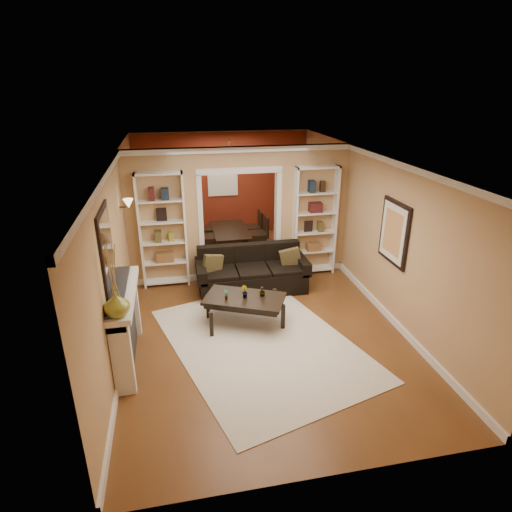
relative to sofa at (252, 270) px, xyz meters
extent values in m
plane|color=brown|center=(-0.11, -0.45, -0.42)|extent=(8.00, 8.00, 0.00)
plane|color=white|center=(-0.11, -0.45, 2.28)|extent=(8.00, 8.00, 0.00)
plane|color=tan|center=(-0.11, 3.55, 0.93)|extent=(8.00, 0.00, 8.00)
plane|color=tan|center=(-0.11, -4.45, 0.93)|extent=(8.00, 0.00, 8.00)
plane|color=tan|center=(-2.36, -0.45, 0.93)|extent=(0.00, 8.00, 8.00)
plane|color=tan|center=(2.14, -0.45, 0.93)|extent=(0.00, 8.00, 8.00)
cube|color=tan|center=(-0.11, 0.75, 0.93)|extent=(4.50, 0.15, 2.70)
cube|color=maroon|center=(-0.11, 3.52, 0.90)|extent=(4.44, 0.04, 2.64)
cube|color=#8CA5CC|center=(-0.11, 3.48, 1.13)|extent=(0.78, 0.03, 0.98)
cube|color=beige|center=(-0.22, -1.90, -0.42)|extent=(3.47, 4.16, 0.01)
cube|color=black|center=(0.00, 0.00, 0.00)|extent=(2.17, 0.94, 0.85)
cube|color=brown|center=(-0.77, -0.02, 0.18)|extent=(0.40, 0.24, 0.38)
cube|color=brown|center=(0.77, -0.02, 0.19)|extent=(0.40, 0.14, 0.39)
cube|color=black|center=(-0.37, -1.24, -0.18)|extent=(1.49, 1.19, 0.50)
imported|color=#336626|center=(-0.67, -1.24, 0.17)|extent=(0.11, 0.12, 0.18)
imported|color=#336626|center=(-0.37, -1.24, 0.18)|extent=(0.15, 0.15, 0.21)
imported|color=#336626|center=(-0.06, -1.24, 0.16)|extent=(0.14, 0.14, 0.18)
cube|color=white|center=(-1.66, 0.58, 0.73)|extent=(0.90, 0.30, 2.30)
cube|color=white|center=(1.44, 0.58, 0.73)|extent=(0.90, 0.30, 2.30)
cube|color=white|center=(-2.20, -1.95, 0.16)|extent=(0.32, 1.70, 1.16)
imported|color=olive|center=(-2.20, -2.65, 0.90)|extent=(0.32, 0.32, 0.33)
cube|color=silver|center=(-2.34, -1.95, 1.38)|extent=(0.03, 0.95, 1.10)
cube|color=#FFE0A5|center=(-2.26, 0.10, 1.41)|extent=(0.18, 0.18, 0.22)
cube|color=black|center=(2.10, -1.45, 1.13)|extent=(0.04, 0.85, 1.05)
imported|color=black|center=(-0.09, 2.24, -0.16)|extent=(1.51, 0.84, 0.53)
cube|color=black|center=(-0.64, 1.94, 0.04)|extent=(0.61, 0.61, 0.93)
cube|color=black|center=(0.46, 1.94, 0.04)|extent=(0.51, 0.51, 0.94)
cube|color=black|center=(-0.64, 2.54, 0.05)|extent=(0.54, 0.54, 0.94)
cube|color=black|center=(0.46, 2.54, 0.02)|extent=(0.46, 0.46, 0.88)
cube|color=#3B2C1B|center=(-0.11, 2.25, 1.60)|extent=(0.50, 0.50, 0.30)
camera|label=1|loc=(-1.43, -7.52, 3.43)|focal=30.00mm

